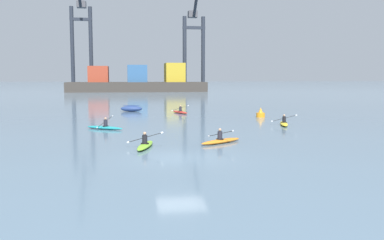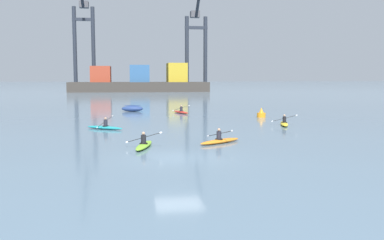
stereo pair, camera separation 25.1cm
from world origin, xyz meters
name	(u,v)px [view 1 (the left image)]	position (x,y,z in m)	size (l,w,h in m)	color
ground_plane	(181,157)	(0.00, 0.00, 0.00)	(800.00, 800.00, 0.00)	slate
container_barge	(138,82)	(0.60, 101.25, 2.71)	(39.40, 10.33, 8.21)	#38332D
gantry_crane_west	(81,32)	(-16.27, 113.80, 17.88)	(6.81, 19.52, 37.26)	#232833
gantry_crane_west_mid	(194,37)	(18.19, 108.66, 16.47)	(7.02, 18.29, 36.20)	#232833
capsized_dinghy	(131,109)	(-2.18, 29.93, 0.35)	(2.77, 1.59, 0.76)	navy
channel_buoy	(261,114)	(10.98, 20.58, 0.36)	(0.90, 0.90, 1.00)	orange
kayak_red	(180,112)	(3.33, 26.60, 0.17)	(2.13, 3.40, 0.95)	red
kayak_teal	(105,127)	(-4.48, 12.63, 0.17)	(3.14, 2.42, 1.06)	teal
kayak_lime	(145,145)	(-1.69, 3.31, 0.17)	(2.16, 3.44, 0.98)	#7ABC2D
kayak_yellow	(284,123)	(10.65, 13.16, 0.17)	(2.15, 3.43, 0.96)	yellow
kayak_orange	(221,140)	(3.08, 4.29, 0.17)	(3.14, 2.42, 0.95)	orange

